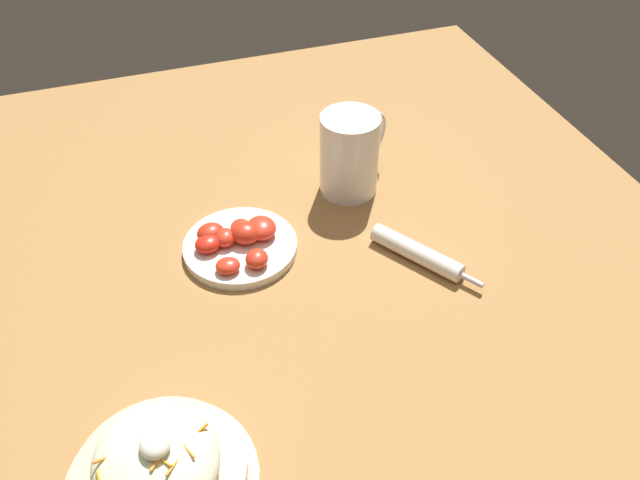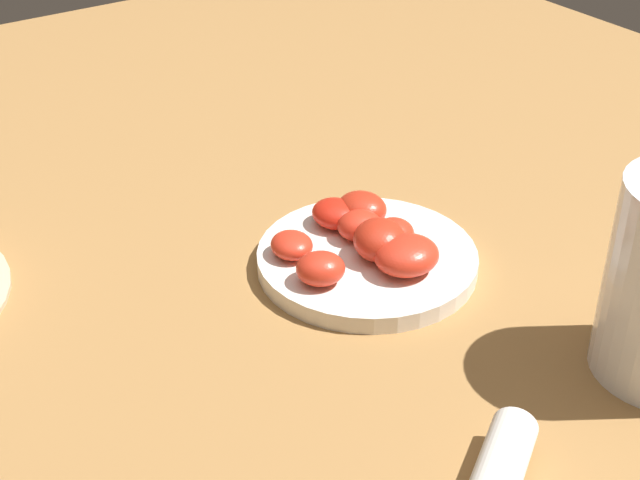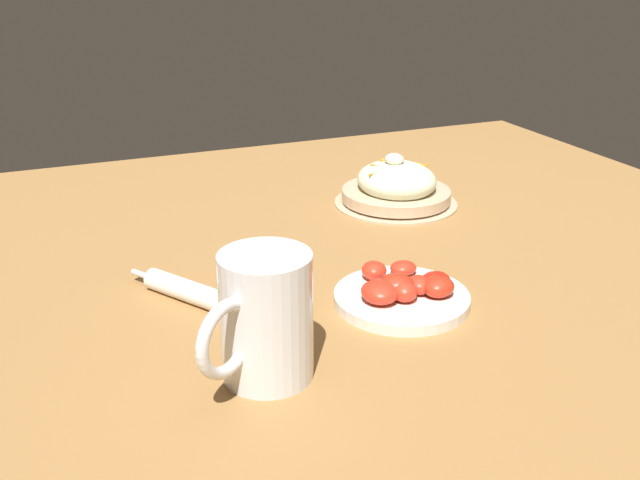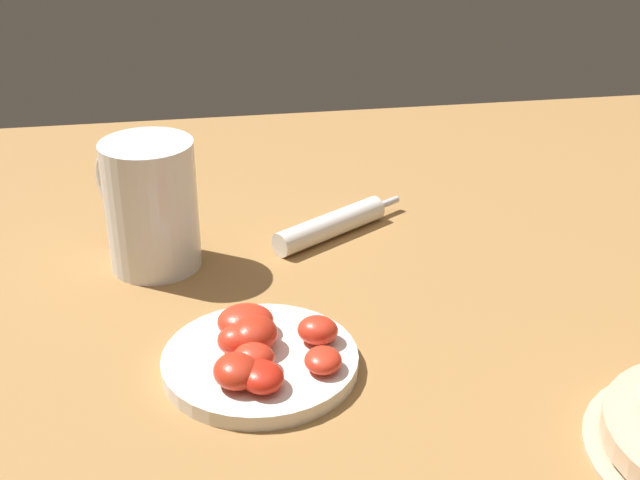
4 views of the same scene
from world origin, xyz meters
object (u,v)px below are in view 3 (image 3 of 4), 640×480
object	(u,v)px
napkin_roll	(192,292)
tomato_plate	(403,293)
beer_mug	(265,323)
salad_plate	(396,188)

from	to	relation	value
napkin_roll	tomato_plate	size ratio (longest dim) A/B	0.96
beer_mug	tomato_plate	xyz separation A→B (m)	(-0.09, 0.22, -0.05)
salad_plate	tomato_plate	world-z (taller)	salad_plate
beer_mug	salad_plate	bearing A→B (deg)	138.35
salad_plate	beer_mug	bearing A→B (deg)	-41.65
salad_plate	beer_mug	world-z (taller)	beer_mug
beer_mug	tomato_plate	world-z (taller)	beer_mug
salad_plate	napkin_roll	world-z (taller)	salad_plate
tomato_plate	salad_plate	bearing A→B (deg)	153.26
salad_plate	tomato_plate	xyz separation A→B (m)	(0.34, -0.17, -0.02)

